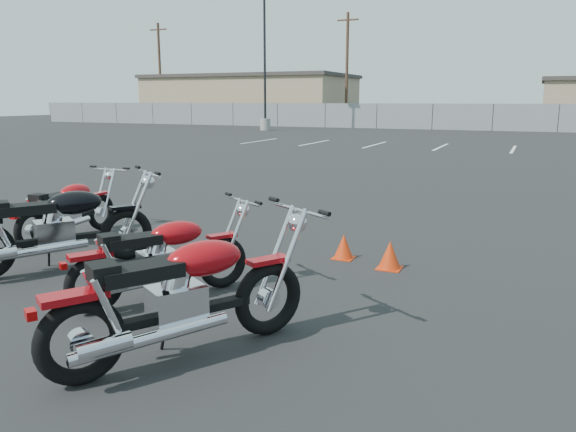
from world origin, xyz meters
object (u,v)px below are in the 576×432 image
at_px(motorcycle_front_red, 68,210).
at_px(motorcycle_third_red, 162,258).
at_px(motorcycle_second_black, 58,227).
at_px(motorcycle_rear_red, 182,296).

height_order(motorcycle_front_red, motorcycle_third_red, motorcycle_third_red).
bearing_deg(motorcycle_third_red, motorcycle_front_red, 151.09).
xyz_separation_m(motorcycle_second_black, motorcycle_rear_red, (2.76, -1.40, -0.01)).
bearing_deg(motorcycle_third_red, motorcycle_rear_red, -46.86).
relative_size(motorcycle_front_red, motorcycle_third_red, 1.06).
bearing_deg(motorcycle_third_red, motorcycle_second_black, 168.36).
bearing_deg(motorcycle_front_red, motorcycle_third_red, -28.91).
height_order(motorcycle_second_black, motorcycle_third_red, motorcycle_second_black).
xyz_separation_m(motorcycle_second_black, motorcycle_third_red, (1.80, -0.37, -0.08)).
distance_m(motorcycle_second_black, motorcycle_rear_red, 3.10).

